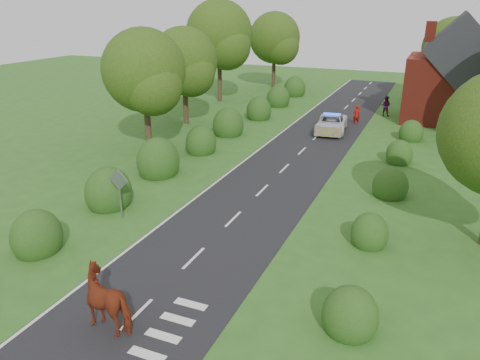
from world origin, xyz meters
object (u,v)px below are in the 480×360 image
at_px(cow, 111,302).
at_px(pedestrian_purple, 386,106).
at_px(road_sign, 119,187).
at_px(police_van, 331,123).
at_px(pedestrian_red, 356,115).

height_order(cow, pedestrian_purple, pedestrian_purple).
xyz_separation_m(road_sign, pedestrian_purple, (8.98, 27.66, -0.73)).
distance_m(road_sign, pedestrian_purple, 29.09).
distance_m(police_van, pedestrian_red, 3.53).
distance_m(police_van, pedestrian_purple, 8.28).
xyz_separation_m(pedestrian_red, pedestrian_purple, (1.88, 4.36, 0.09)).
relative_size(road_sign, cow, 1.06).
relative_size(cow, pedestrian_red, 1.44).
bearing_deg(road_sign, pedestrian_red, 73.05).
height_order(cow, police_van, cow).
height_order(police_van, pedestrian_red, pedestrian_red).
bearing_deg(pedestrian_red, road_sign, 41.60).
xyz_separation_m(road_sign, pedestrian_red, (7.10, 23.30, -0.83)).
relative_size(police_van, pedestrian_red, 3.13).
bearing_deg(pedestrian_purple, road_sign, 78.93).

